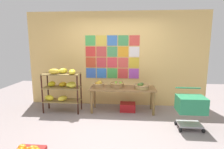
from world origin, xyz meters
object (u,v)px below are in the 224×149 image
Objects in this scene: banana_shelf_unit at (62,85)px; produce_crate_under_table at (128,107)px; display_table at (123,90)px; shopping_cart at (191,106)px; fruit_basket_back_right at (99,84)px; fruit_basket_left at (117,85)px; fruit_basket_right at (142,86)px.

produce_crate_under_table is at bearing 5.96° from banana_shelf_unit.
display_table is 2.01× the size of shopping_cart.
fruit_basket_back_right is at bearing 178.14° from display_table.
display_table reaches higher than produce_crate_under_table.
banana_shelf_unit is 3.08m from shopping_cart.
banana_shelf_unit is at bearing 168.98° from shopping_cart.
shopping_cart is at bearing -31.78° from display_table.
shopping_cart reaches higher than fruit_basket_left.
fruit_basket_right is at bearing -19.65° from produce_crate_under_table.
display_table is 5.22× the size of fruit_basket_back_right.
produce_crate_under_table is at bearing 0.21° from fruit_basket_back_right.
fruit_basket_right is 0.63m from fruit_basket_left.
display_table is at bearing 168.41° from fruit_basket_right.
shopping_cart is (2.06, -0.91, -0.21)m from fruit_basket_back_right.
shopping_cart is at bearing -29.78° from fruit_basket_left.
fruit_basket_back_right reaches higher than fruit_basket_left.
fruit_basket_back_right is 0.98m from produce_crate_under_table.
banana_shelf_unit reaches higher than display_table.
display_table is at bearing 150.99° from shopping_cart.
banana_shelf_unit is 1.57m from display_table.
display_table is 0.48m from produce_crate_under_table.
fruit_basket_right is at bearing 1.55° from banana_shelf_unit.
fruit_basket_right reaches higher than display_table.
fruit_basket_left is (1.41, 0.17, -0.00)m from banana_shelf_unit.
banana_shelf_unit is at bearing -169.34° from fruit_basket_back_right.
fruit_basket_right is at bearing -6.11° from fruit_basket_back_right.
fruit_basket_right is 1.25m from shopping_cart.
display_table is 0.65m from fruit_basket_back_right.
fruit_basket_right is at bearing -10.19° from fruit_basket_left.
produce_crate_under_table is (-0.34, 0.12, -0.60)m from fruit_basket_right.
produce_crate_under_table is at bearing 147.61° from shopping_cart.
banana_shelf_unit is 1.42m from fruit_basket_left.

